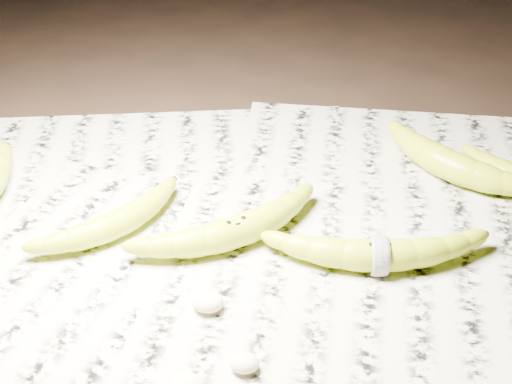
# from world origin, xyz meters

# --- Properties ---
(ground) EXTENTS (3.00, 3.00, 0.00)m
(ground) POSITION_xyz_m (0.00, 0.00, 0.00)
(ground) COLOR black
(ground) RESTS_ON ground
(newspaper_patch) EXTENTS (0.90, 0.70, 0.01)m
(newspaper_patch) POSITION_xyz_m (0.04, -0.04, 0.00)
(newspaper_patch) COLOR #BCB7A1
(newspaper_patch) RESTS_ON ground
(banana_left_b) EXTENTS (0.15, 0.16, 0.03)m
(banana_left_b) POSITION_xyz_m (-0.14, -0.02, 0.02)
(banana_left_b) COLOR #A9C018
(banana_left_b) RESTS_ON newspaper_patch
(banana_center) EXTENTS (0.20, 0.16, 0.04)m
(banana_center) POSITION_xyz_m (-0.01, -0.03, 0.03)
(banana_center) COLOR #A9C018
(banana_center) RESTS_ON newspaper_patch
(banana_taped) EXTENTS (0.22, 0.07, 0.04)m
(banana_taped) POSITION_xyz_m (0.14, -0.06, 0.03)
(banana_taped) COLOR #A9C018
(banana_taped) RESTS_ON newspaper_patch
(banana_upper_b) EXTENTS (0.19, 0.17, 0.04)m
(banana_upper_b) POSITION_xyz_m (0.24, 0.12, 0.03)
(banana_upper_b) COLOR #A9C018
(banana_upper_b) RESTS_ON newspaper_patch
(measuring_tape) EXTENTS (0.01, 0.05, 0.05)m
(measuring_tape) POSITION_xyz_m (0.14, -0.06, 0.03)
(measuring_tape) COLOR white
(measuring_tape) RESTS_ON newspaper_patch
(flesh_chunk_a) EXTENTS (0.03, 0.03, 0.02)m
(flesh_chunk_a) POSITION_xyz_m (-0.03, -0.13, 0.02)
(flesh_chunk_a) COLOR beige
(flesh_chunk_a) RESTS_ON newspaper_patch
(flesh_chunk_b) EXTENTS (0.03, 0.03, 0.02)m
(flesh_chunk_b) POSITION_xyz_m (-0.03, -0.24, 0.02)
(flesh_chunk_b) COLOR beige
(flesh_chunk_b) RESTS_ON newspaper_patch
(flesh_chunk_c) EXTENTS (0.03, 0.02, 0.02)m
(flesh_chunk_c) POSITION_xyz_m (0.02, -0.21, 0.02)
(flesh_chunk_c) COLOR beige
(flesh_chunk_c) RESTS_ON newspaper_patch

